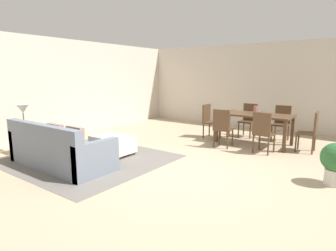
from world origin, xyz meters
TOP-DOWN VIEW (x-y plane):
  - ground_plane at (0.00, 0.00)m, footprint 10.80×10.80m
  - wall_back at (0.00, 5.00)m, footprint 9.00×0.12m
  - wall_left at (-4.50, 0.50)m, footprint 0.12×11.00m
  - area_rug at (-2.00, -0.53)m, footprint 3.00×2.80m
  - couch at (-2.09, -1.14)m, footprint 2.18×0.91m
  - ottoman_table at (-1.90, 0.03)m, footprint 0.93×0.58m
  - side_table at (-3.49, -1.06)m, footprint 0.40×0.40m
  - table_lamp at (-3.49, -1.06)m, footprint 0.26×0.26m
  - dining_table at (0.27, 2.77)m, footprint 1.79×0.86m
  - dining_chair_near_left at (-0.21, 1.97)m, footprint 0.43×0.43m
  - dining_chair_near_right at (0.74, 2.01)m, footprint 0.43×0.43m
  - dining_chair_far_left at (-0.15, 3.52)m, footprint 0.42×0.42m
  - dining_chair_far_right at (0.72, 3.58)m, footprint 0.40×0.40m
  - dining_chair_head_east at (1.56, 2.74)m, footprint 0.42×0.42m
  - dining_chair_head_west at (-0.96, 2.73)m, footprint 0.40×0.40m
  - vase_centerpiece at (0.29, 2.77)m, footprint 0.10×0.10m
  - potted_plant at (2.24, 0.86)m, footprint 0.46×0.46m

SIDE VIEW (x-z plane):
  - ground_plane at x=0.00m, z-range 0.00..0.00m
  - area_rug at x=-2.00m, z-range 0.00..0.01m
  - ottoman_table at x=-1.90m, z-range 0.03..0.43m
  - couch at x=-2.09m, z-range -0.14..0.72m
  - potted_plant at x=2.24m, z-range 0.06..0.74m
  - side_table at x=-3.49m, z-range 0.16..0.72m
  - dining_chair_near_left at x=-0.21m, z-range 0.06..0.98m
  - dining_chair_near_right at x=0.74m, z-range 0.06..0.98m
  - dining_chair_far_left at x=-0.15m, z-range 0.06..0.98m
  - dining_chair_far_right at x=0.72m, z-range 0.06..0.98m
  - dining_chair_head_east at x=1.56m, z-range 0.06..0.98m
  - dining_chair_head_west at x=-0.96m, z-range 0.06..0.98m
  - dining_table at x=0.27m, z-range 0.29..1.05m
  - vase_centerpiece at x=0.29m, z-range 0.76..0.96m
  - table_lamp at x=-3.49m, z-range 0.71..1.23m
  - wall_back at x=0.00m, z-range 0.00..2.70m
  - wall_left at x=-4.50m, z-range 0.00..2.70m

